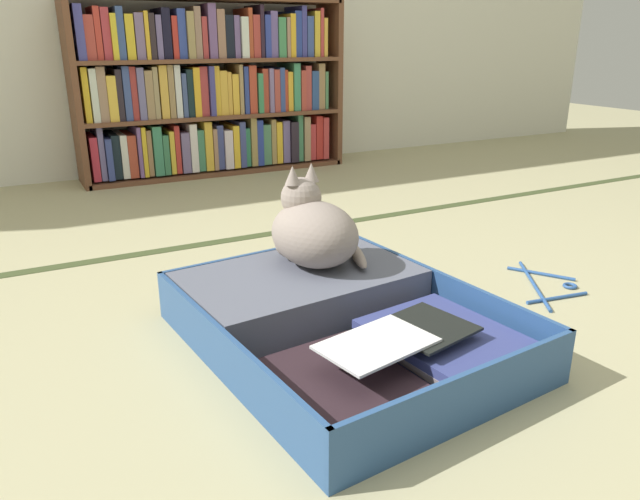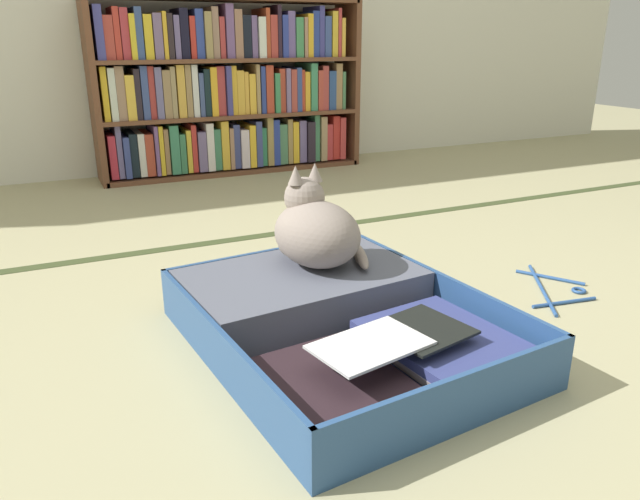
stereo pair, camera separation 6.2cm
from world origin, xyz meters
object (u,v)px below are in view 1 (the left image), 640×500
(bookshelf, at_px, (211,91))
(clothes_hanger, at_px, (546,285))
(black_cat, at_px, (312,230))
(open_suitcase, at_px, (330,316))

(bookshelf, xyz_separation_m, clothes_hanger, (0.35, -1.99, -0.42))
(bookshelf, height_order, black_cat, bookshelf)
(black_cat, height_order, clothes_hanger, black_cat)
(black_cat, relative_size, clothes_hanger, 0.93)
(open_suitcase, xyz_separation_m, black_cat, (0.04, 0.17, 0.16))
(open_suitcase, distance_m, black_cat, 0.24)
(open_suitcase, relative_size, clothes_hanger, 2.69)
(bookshelf, bearing_deg, clothes_hanger, -80.05)
(black_cat, bearing_deg, open_suitcase, -102.77)
(bookshelf, bearing_deg, open_suitcase, -100.42)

